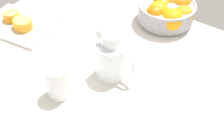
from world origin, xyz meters
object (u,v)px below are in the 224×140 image
(fruit_bowl, at_px, (167,11))
(orange_half_2, at_px, (23,24))
(juice_pitcher, at_px, (112,60))
(juice_glass, at_px, (58,83))
(cutting_board, at_px, (19,25))
(orange_half_0, at_px, (21,23))
(orange_half_1, at_px, (12,16))

(fruit_bowl, relative_size, orange_half_2, 3.27)
(juice_pitcher, relative_size, juice_glass, 1.56)
(orange_half_2, bearing_deg, juice_pitcher, -0.12)
(cutting_board, height_order, orange_half_2, orange_half_2)
(orange_half_0, bearing_deg, juice_pitcher, -0.55)
(orange_half_0, distance_m, orange_half_1, 0.07)
(cutting_board, xyz_separation_m, orange_half_2, (0.04, -0.01, 0.02))
(juice_pitcher, xyz_separation_m, cutting_board, (-0.45, 0.01, -0.05))
(fruit_bowl, relative_size, juice_pitcher, 1.38)
(orange_half_2, bearing_deg, juice_glass, -26.84)
(cutting_board, relative_size, orange_half_1, 4.26)
(juice_glass, relative_size, orange_half_2, 1.52)
(juice_glass, bearing_deg, juice_pitcher, 63.92)
(cutting_board, bearing_deg, juice_pitcher, -1.12)
(orange_half_1, height_order, orange_half_2, orange_half_2)
(fruit_bowl, bearing_deg, orange_half_2, -138.69)
(orange_half_0, xyz_separation_m, orange_half_2, (0.02, -0.00, 0.00))
(juice_pitcher, height_order, orange_half_1, juice_pitcher)
(orange_half_0, bearing_deg, juice_glass, -26.27)
(fruit_bowl, height_order, cutting_board, fruit_bowl)
(juice_glass, relative_size, cutting_board, 0.39)
(cutting_board, bearing_deg, fruit_bowl, 38.23)
(fruit_bowl, relative_size, orange_half_1, 3.56)
(orange_half_1, bearing_deg, orange_half_0, -9.47)
(fruit_bowl, height_order, juice_pitcher, juice_pitcher)
(orange_half_2, bearing_deg, orange_half_0, 167.78)
(cutting_board, bearing_deg, orange_half_0, -11.63)
(fruit_bowl, xyz_separation_m, orange_half_0, (-0.43, -0.37, -0.02))
(cutting_board, bearing_deg, juice_glass, -25.44)
(fruit_bowl, distance_m, juice_glass, 0.54)
(cutting_board, distance_m, orange_half_2, 0.05)
(orange_half_2, bearing_deg, orange_half_1, 170.03)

